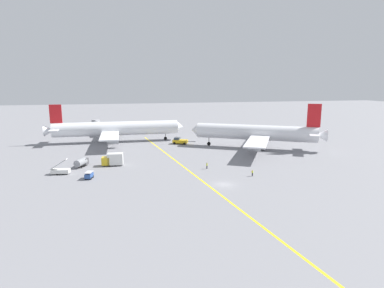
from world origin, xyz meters
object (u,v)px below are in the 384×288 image
object	(u,v)px
gse_stair_truck_yellow	(60,170)
ground_crew_marshaller_foreground	(207,166)
airliner_at_gate_left	(116,129)
jet_bridge	(99,125)
ground_crew_wing_walker_right	(252,173)
pushback_tug	(180,141)
gse_baggage_cart_near_cluster	(89,175)
gse_fuel_bowser_stubby	(82,162)
gse_catering_truck_tall	(113,159)
airliner_being_pushed	(256,133)

from	to	relation	value
gse_stair_truck_yellow	ground_crew_marshaller_foreground	size ratio (longest dim) A/B	2.82
airliner_at_gate_left	gse_stair_truck_yellow	distance (m)	46.44
ground_crew_marshaller_foreground	jet_bridge	bearing A→B (deg)	114.11
ground_crew_wing_walker_right	pushback_tug	bearing A→B (deg)	101.69
airliner_at_gate_left	jet_bridge	xyz separation A→B (m)	(-7.61, 23.51, -1.32)
gse_baggage_cart_near_cluster	jet_bridge	xyz separation A→B (m)	(-1.21, 73.42, 3.00)
ground_crew_marshaller_foreground	ground_crew_wing_walker_right	bearing A→B (deg)	-45.17
gse_fuel_bowser_stubby	ground_crew_marshaller_foreground	size ratio (longest dim) A/B	3.05
jet_bridge	gse_stair_truck_yellow	bearing A→B (deg)	-95.30
gse_catering_truck_tall	gse_fuel_bowser_stubby	xyz separation A→B (m)	(-8.51, 0.55, -0.42)
ground_crew_wing_walker_right	gse_catering_truck_tall	bearing A→B (deg)	151.36
airliner_being_pushed	gse_fuel_bowser_stubby	size ratio (longest dim) A/B	8.69
gse_baggage_cart_near_cluster	gse_catering_truck_tall	bearing A→B (deg)	64.57
pushback_tug	ground_crew_wing_walker_right	xyz separation A→B (m)	(9.66, -46.66, -0.34)
pushback_tug	ground_crew_wing_walker_right	bearing A→B (deg)	-78.31
pushback_tug	ground_crew_marshaller_foreground	bearing A→B (deg)	-89.39
gse_baggage_cart_near_cluster	ground_crew_marshaller_foreground	world-z (taller)	ground_crew_marshaller_foreground
gse_catering_truck_tall	jet_bridge	distance (m)	62.07
airliner_at_gate_left	gse_catering_truck_tall	xyz separation A→B (m)	(-0.81, -38.15, -3.43)
pushback_tug	ground_crew_marshaller_foreground	xyz separation A→B (m)	(0.40, -37.35, -0.29)
airliner_at_gate_left	gse_stair_truck_yellow	xyz separation A→B (m)	(-13.88, -44.12, -4.16)
pushback_tug	gse_fuel_bowser_stubby	size ratio (longest dim) A/B	1.62
gse_stair_truck_yellow	pushback_tug	bearing A→B (deg)	41.99
pushback_tug	gse_baggage_cart_near_cluster	distance (m)	49.88
airliner_at_gate_left	gse_fuel_bowser_stubby	bearing A→B (deg)	-103.91
ground_crew_marshaller_foreground	gse_catering_truck_tall	bearing A→B (deg)	159.39
ground_crew_wing_walker_right	ground_crew_marshaller_foreground	xyz separation A→B (m)	(-9.26, 9.31, 0.06)
gse_fuel_bowser_stubby	gse_baggage_cart_near_cluster	size ratio (longest dim) A/B	1.73
gse_catering_truck_tall	jet_bridge	xyz separation A→B (m)	(-6.80, 61.67, 2.11)
gse_stair_truck_yellow	gse_baggage_cart_near_cluster	xyz separation A→B (m)	(7.48, -5.79, -0.16)
airliner_at_gate_left	ground_crew_marshaller_foreground	world-z (taller)	airliner_at_gate_left
airliner_at_gate_left	airliner_being_pushed	distance (m)	54.61
gse_catering_truck_tall	airliner_at_gate_left	bearing A→B (deg)	88.79
ground_crew_wing_walker_right	gse_baggage_cart_near_cluster	bearing A→B (deg)	170.10
pushback_tug	jet_bridge	xyz separation A→B (m)	(-31.40, 33.72, 2.68)
gse_baggage_cart_near_cluster	ground_crew_wing_walker_right	bearing A→B (deg)	-9.90
airliner_at_gate_left	ground_crew_marshaller_foreground	distance (m)	53.53
pushback_tug	gse_catering_truck_tall	world-z (taller)	gse_catering_truck_tall
pushback_tug	gse_fuel_bowser_stubby	distance (m)	42.98
airliner_at_gate_left	jet_bridge	distance (m)	24.75
gse_catering_truck_tall	ground_crew_marshaller_foreground	size ratio (longest dim) A/B	3.51
airliner_being_pushed	ground_crew_marshaller_foreground	distance (m)	34.38
ground_crew_wing_walker_right	jet_bridge	size ratio (longest dim) A/B	0.08
airliner_at_gate_left	airliner_being_pushed	size ratio (longest dim) A/B	1.18
gse_fuel_bowser_stubby	gse_baggage_cart_near_cluster	distance (m)	12.66
airliner_being_pushed	pushback_tug	bearing A→B (deg)	150.97
gse_fuel_bowser_stubby	ground_crew_marshaller_foreground	distance (m)	34.96
gse_fuel_bowser_stubby	jet_bridge	xyz separation A→B (m)	(1.71, 61.12, 2.53)
ground_crew_wing_walker_right	ground_crew_marshaller_foreground	size ratio (longest dim) A/B	0.94
pushback_tug	jet_bridge	size ratio (longest dim) A/B	0.39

